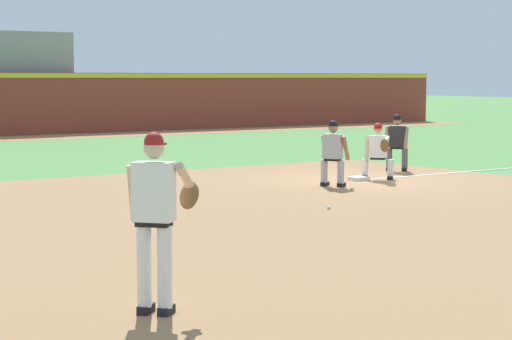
{
  "coord_description": "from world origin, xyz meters",
  "views": [
    {
      "loc": [
        -15.39,
        -17.48,
        2.41
      ],
      "look_at": [
        -7.32,
        -6.15,
        1.11
      ],
      "focal_mm": 70.0,
      "sensor_mm": 36.0,
      "label": 1
    }
  ],
  "objects_px": {
    "baseball": "(329,207)",
    "baserunner": "(333,151)",
    "first_baseman": "(378,149)",
    "umpire": "(397,140)",
    "pitcher": "(157,211)",
    "first_base_bag": "(359,179)"
  },
  "relations": [
    {
      "from": "baseball",
      "to": "pitcher",
      "type": "distance_m",
      "value": 8.46
    },
    {
      "from": "baseball",
      "to": "baserunner",
      "type": "distance_m",
      "value": 3.92
    },
    {
      "from": "pitcher",
      "to": "baseball",
      "type": "bearing_deg",
      "value": 38.43
    },
    {
      "from": "baseball",
      "to": "baserunner",
      "type": "bearing_deg",
      "value": 49.14
    },
    {
      "from": "baseball",
      "to": "pitcher",
      "type": "relative_size",
      "value": 0.04
    },
    {
      "from": "baseball",
      "to": "first_base_bag",
      "type": "bearing_deg",
      "value": 42.76
    },
    {
      "from": "first_base_bag",
      "to": "pitcher",
      "type": "relative_size",
      "value": 0.2
    },
    {
      "from": "baserunner",
      "to": "umpire",
      "type": "bearing_deg",
      "value": 26.57
    },
    {
      "from": "first_baseman",
      "to": "pitcher",
      "type": "bearing_deg",
      "value": -141.62
    },
    {
      "from": "umpire",
      "to": "baserunner",
      "type": "bearing_deg",
      "value": -153.43
    },
    {
      "from": "baseball",
      "to": "umpire",
      "type": "distance_m",
      "value": 7.84
    },
    {
      "from": "first_base_bag",
      "to": "baserunner",
      "type": "bearing_deg",
      "value": -154.19
    },
    {
      "from": "first_base_bag",
      "to": "pitcher",
      "type": "xyz_separation_m",
      "value": [
        -10.42,
        -8.77,
        1.01
      ]
    },
    {
      "from": "pitcher",
      "to": "first_base_bag",
      "type": "bearing_deg",
      "value": 40.09
    },
    {
      "from": "pitcher",
      "to": "umpire",
      "type": "bearing_deg",
      "value": 37.98
    },
    {
      "from": "baseball",
      "to": "first_baseman",
      "type": "bearing_deg",
      "value": 38.31
    },
    {
      "from": "baseball",
      "to": "baserunner",
      "type": "relative_size",
      "value": 0.05
    },
    {
      "from": "first_base_bag",
      "to": "first_baseman",
      "type": "height_order",
      "value": "first_baseman"
    },
    {
      "from": "pitcher",
      "to": "first_baseman",
      "type": "height_order",
      "value": "pitcher"
    },
    {
      "from": "first_baseman",
      "to": "umpire",
      "type": "height_order",
      "value": "umpire"
    },
    {
      "from": "pitcher",
      "to": "baserunner",
      "type": "height_order",
      "value": "pitcher"
    },
    {
      "from": "baseball",
      "to": "pitcher",
      "type": "height_order",
      "value": "pitcher"
    }
  ]
}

